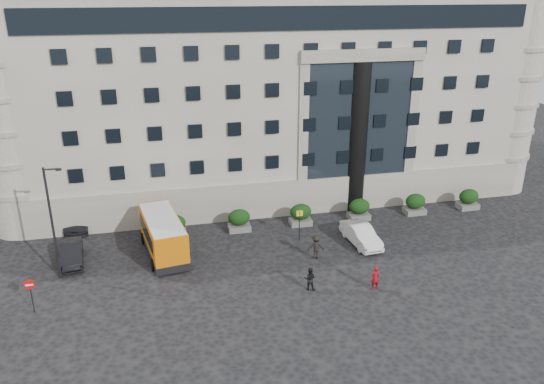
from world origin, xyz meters
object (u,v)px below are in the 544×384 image
at_px(hedge_b, 239,220).
at_px(parked_car_c, 77,220).
at_px(hedge_c, 301,214).
at_px(parked_car_b, 71,253).
at_px(street_lamp, 53,220).
at_px(pedestrian_a, 375,278).
at_px(red_truck, 20,189).
at_px(pedestrian_c, 316,247).
at_px(hedge_f, 468,199).
at_px(minibus, 163,234).
at_px(pedestrian_b, 310,279).
at_px(hedge_a, 174,226).
at_px(no_entry_sign, 30,290).
at_px(white_taxi, 361,235).
at_px(parked_car_d, 85,204).
at_px(hedge_e, 415,204).
at_px(bus_stop_sign, 299,220).
at_px(hedge_d, 359,209).

relative_size(hedge_b, parked_car_c, 0.39).
distance_m(hedge_c, parked_car_b, 18.09).
height_order(street_lamp, parked_car_c, street_lamp).
xyz_separation_m(hedge_b, pedestrian_a, (7.22, -10.88, -0.09)).
height_order(red_truck, pedestrian_c, red_truck).
bearing_deg(parked_car_b, hedge_f, -1.66).
relative_size(minibus, parked_car_c, 1.54).
bearing_deg(pedestrian_b, hedge_c, -79.75).
distance_m(hedge_a, no_entry_sign, 12.64).
relative_size(red_truck, white_taxi, 1.06).
xyz_separation_m(parked_car_c, parked_car_d, (0.26, 3.46, -0.01)).
distance_m(hedge_c, hedge_f, 15.60).
bearing_deg(no_entry_sign, parked_car_b, 76.48).
relative_size(parked_car_d, pedestrian_a, 2.88).
distance_m(hedge_c, parked_car_d, 19.21).
height_order(hedge_e, street_lamp, street_lamp).
distance_m(hedge_a, hedge_b, 5.20).
xyz_separation_m(hedge_f, pedestrian_c, (-16.10, -5.90, -0.00)).
distance_m(no_entry_sign, white_taxi, 23.43).
bearing_deg(parked_car_b, hedge_b, 5.47).
relative_size(hedge_f, white_taxi, 0.40).
height_order(minibus, pedestrian_a, minibus).
height_order(bus_stop_sign, pedestrian_b, bus_stop_sign).
xyz_separation_m(hedge_b, hedge_e, (15.60, 0.00, 0.00)).
bearing_deg(no_entry_sign, hedge_d, 19.76).
bearing_deg(hedge_f, pedestrian_c, -159.87).
relative_size(hedge_b, parked_car_d, 0.38).
relative_size(hedge_d, no_entry_sign, 0.79).
relative_size(pedestrian_a, pedestrian_c, 0.90).
xyz_separation_m(white_taxi, pedestrian_a, (-1.58, -6.43, 0.08)).
bearing_deg(pedestrian_c, white_taxi, -150.09).
bearing_deg(pedestrian_c, hedge_c, -84.38).
bearing_deg(no_entry_sign, pedestrian_a, -5.45).
xyz_separation_m(white_taxi, pedestrian_b, (-5.78, -5.53, 0.03)).
xyz_separation_m(no_entry_sign, parked_car_d, (1.50, 15.82, -0.98)).
relative_size(street_lamp, parked_car_b, 1.84).
bearing_deg(bus_stop_sign, parked_car_b, 179.32).
bearing_deg(street_lamp, hedge_e, 9.48).
distance_m(hedge_b, hedge_e, 15.60).
bearing_deg(red_truck, minibus, -34.51).
height_order(hedge_f, parked_car_d, hedge_f).
height_order(hedge_c, parked_car_b, hedge_c).
bearing_deg(parked_car_d, hedge_e, -9.28).
xyz_separation_m(bus_stop_sign, parked_car_d, (-17.00, 9.78, -1.06)).
relative_size(hedge_a, parked_car_b, 0.42).
distance_m(hedge_e, parked_car_c, 28.78).
bearing_deg(pedestrian_c, pedestrian_b, 77.96).
bearing_deg(parked_car_d, hedge_f, -7.20).
distance_m(white_taxi, pedestrian_b, 8.00).
bearing_deg(hedge_d, no_entry_sign, -160.24).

